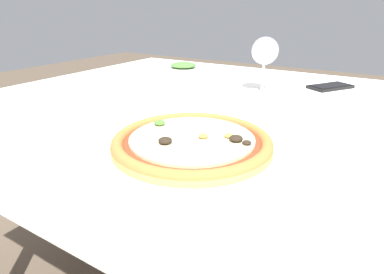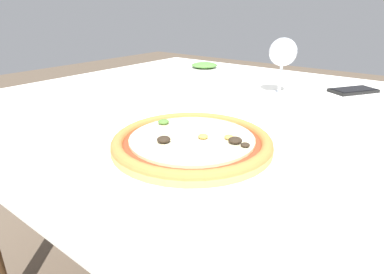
{
  "view_description": "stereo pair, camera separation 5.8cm",
  "coord_description": "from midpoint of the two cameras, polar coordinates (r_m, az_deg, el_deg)",
  "views": [
    {
      "loc": [
        0.38,
        -0.76,
        0.99
      ],
      "look_at": [
        0.1,
        -0.3,
        0.77
      ],
      "focal_mm": 30.0,
      "sensor_mm": 36.0,
      "label": 1
    },
    {
      "loc": [
        0.43,
        -0.72,
        0.99
      ],
      "look_at": [
        0.1,
        -0.3,
        0.77
      ],
      "focal_mm": 30.0,
      "sensor_mm": 36.0,
      "label": 2
    }
  ],
  "objects": [
    {
      "name": "dining_table",
      "position": [
        0.9,
        2.59,
        1.26
      ],
      "size": [
        1.38,
        1.18,
        0.74
      ],
      "color": "brown",
      "rests_on": "ground_plane"
    },
    {
      "name": "pizza_plate",
      "position": [
        0.58,
        -2.83,
        -1.26
      ],
      "size": [
        0.33,
        0.33,
        0.04
      ],
      "color": "white",
      "rests_on": "dining_table"
    },
    {
      "name": "fork",
      "position": [
        1.18,
        -19.22,
        8.96
      ],
      "size": [
        0.03,
        0.17,
        0.0
      ],
      "color": "silver",
      "rests_on": "dining_table"
    },
    {
      "name": "wine_glass_far_left",
      "position": [
        1.0,
        11.2,
        14.5
      ],
      "size": [
        0.08,
        0.08,
        0.17
      ],
      "color": "silver",
      "rests_on": "dining_table"
    },
    {
      "name": "cell_phone",
      "position": [
        1.14,
        22.05,
        8.29
      ],
      "size": [
        0.14,
        0.16,
        0.01
      ],
      "color": "black",
      "rests_on": "dining_table"
    },
    {
      "name": "side_plate",
      "position": [
        1.37,
        -2.79,
        12.26
      ],
      "size": [
        0.18,
        0.18,
        0.03
      ],
      "color": "white",
      "rests_on": "dining_table"
    }
  ]
}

